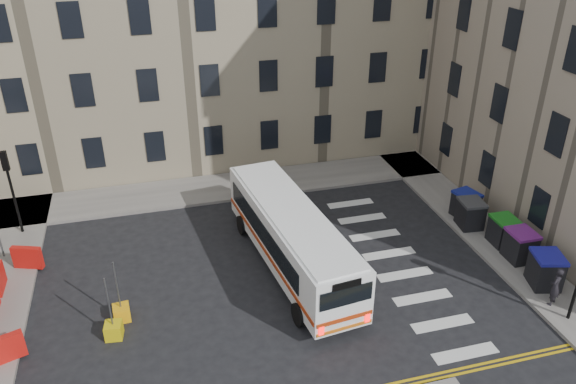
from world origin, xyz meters
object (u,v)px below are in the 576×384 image
wheelie_bin_e (466,204)px  pedestrian (556,286)px  wheelie_bin_d (470,213)px  bollard_chevron (114,330)px  bus (291,235)px  wheelie_bin_b (520,245)px  wheelie_bin_c (503,231)px  bollard_yellow (122,313)px  wheelie_bin_a (546,270)px

wheelie_bin_e → pedestrian: 6.92m
wheelie_bin_d → bollard_chevron: bearing=-162.2°
bus → wheelie_bin_b: size_ratio=7.48×
wheelie_bin_c → pedestrian: bearing=-97.0°
bus → wheelie_bin_c: bearing=-12.3°
wheelie_bin_b → wheelie_bin_d: wheelie_bin_b is taller
pedestrian → bollard_yellow: 16.49m
bus → wheelie_bin_c: bus is taller
wheelie_bin_c → wheelie_bin_e: 2.64m
bollard_yellow → pedestrian: bearing=-12.7°
bus → bollard_chevron: size_ratio=17.02×
wheelie_bin_a → pedestrian: pedestrian is taller
wheelie_bin_a → wheelie_bin_c: (0.19, 3.14, -0.06)m
bus → wheelie_bin_c: 9.74m
bollard_chevron → wheelie_bin_b: bearing=1.0°
wheelie_bin_a → wheelie_bin_b: wheelie_bin_a is taller
bus → bollard_yellow: bearing=-173.6°
wheelie_bin_e → bollard_yellow: bearing=177.8°
wheelie_bin_b → bollard_yellow: wheelie_bin_b is taller
bus → wheelie_bin_a: size_ratio=6.63×
wheelie_bin_a → bollard_chevron: size_ratio=2.57×
pedestrian → bollard_yellow: pedestrian is taller
wheelie_bin_b → bollard_chevron: wheelie_bin_b is taller
bus → bollard_chevron: 7.87m
wheelie_bin_e → wheelie_bin_c: bearing=-96.3°
wheelie_bin_d → bollard_chevron: wheelie_bin_d is taller
wheelie_bin_a → bollard_chevron: 16.90m
pedestrian → bus: bearing=-60.3°
wheelie_bin_a → bollard_yellow: 16.72m
wheelie_bin_a → wheelie_bin_c: wheelie_bin_a is taller
wheelie_bin_e → bollard_chevron: 17.20m
bollard_chevron → wheelie_bin_a: bearing=-5.3°
wheelie_bin_d → bollard_chevron: size_ratio=2.26×
wheelie_bin_c → bollard_yellow: (-16.72, -0.66, -0.51)m
wheelie_bin_a → wheelie_bin_e: wheelie_bin_a is taller
wheelie_bin_a → wheelie_bin_e: 5.77m
wheelie_bin_b → wheelie_bin_e: size_ratio=0.99×
bollard_chevron → wheelie_bin_e: bearing=14.1°
wheelie_bin_a → wheelie_bin_b: bearing=100.6°
pedestrian → bollard_yellow: bearing=-42.9°
wheelie_bin_b → pedestrian: size_ratio=0.83×
bollard_yellow → wheelie_bin_d: bearing=8.4°
pedestrian → wheelie_bin_b: bearing=-131.5°
wheelie_bin_a → wheelie_bin_d: bearing=110.3°
wheelie_bin_c → wheelie_bin_d: size_ratio=0.96×
wheelie_bin_c → pedestrian: pedestrian is taller
wheelie_bin_e → pedestrian: bearing=-106.1°
bollard_yellow → bus: bearing=13.0°
wheelie_bin_a → wheelie_bin_e: size_ratio=1.11×
wheelie_bin_b → wheelie_bin_c: (0.04, 1.29, -0.03)m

